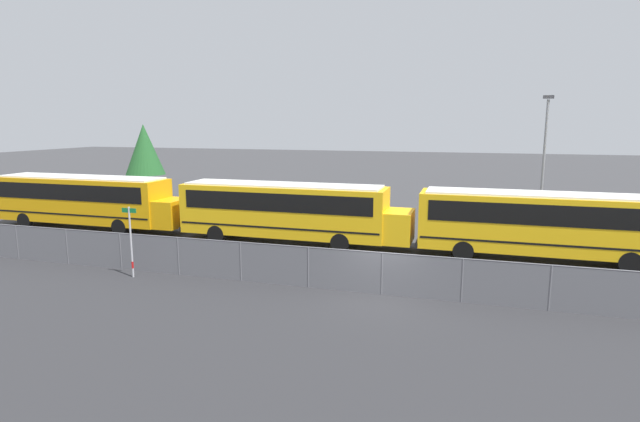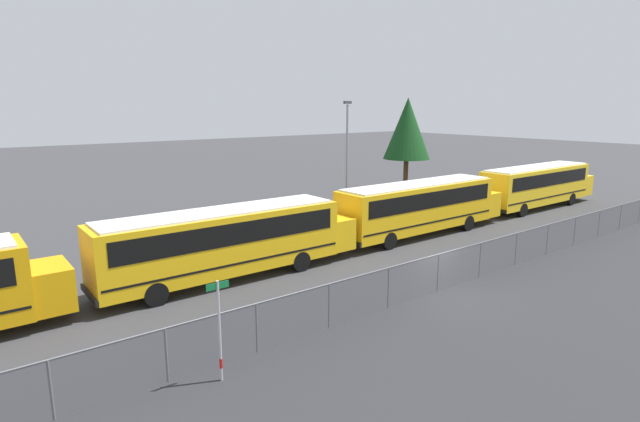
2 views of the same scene
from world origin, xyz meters
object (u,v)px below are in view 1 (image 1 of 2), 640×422
(school_bus_1, at_px, (288,208))
(light_pole, at_px, (544,158))
(school_bus_0, at_px, (86,198))
(street_sign, at_px, (131,240))
(school_bus_2, at_px, (549,221))
(tree_0, at_px, (144,150))

(school_bus_1, distance_m, light_pole, 16.21)
(school_bus_0, xyz_separation_m, street_sign, (9.28, -7.86, -0.33))
(school_bus_1, bearing_deg, school_bus_2, 0.35)
(school_bus_0, relative_size, tree_0, 1.99)
(street_sign, bearing_deg, tree_0, 124.12)
(school_bus_1, relative_size, tree_0, 1.99)
(school_bus_2, bearing_deg, street_sign, -155.77)
(school_bus_2, relative_size, tree_0, 1.99)
(street_sign, bearing_deg, school_bus_1, 61.28)
(school_bus_1, bearing_deg, tree_0, 146.22)
(school_bus_2, height_order, light_pole, light_pole)
(school_bus_1, relative_size, street_sign, 4.20)
(street_sign, height_order, light_pole, light_pole)
(school_bus_0, bearing_deg, school_bus_2, 0.10)
(school_bus_2, distance_m, light_pole, 8.29)
(school_bus_0, distance_m, school_bus_2, 26.86)
(school_bus_0, bearing_deg, street_sign, -40.25)
(school_bus_0, relative_size, light_pole, 1.57)
(school_bus_1, height_order, light_pole, light_pole)
(school_bus_1, xyz_separation_m, street_sign, (-4.29, -7.83, -0.33))
(school_bus_1, xyz_separation_m, school_bus_2, (13.29, 0.08, 0.00))
(school_bus_0, xyz_separation_m, light_pole, (27.46, 7.92, 2.55))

